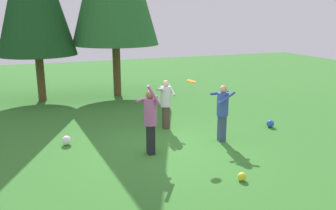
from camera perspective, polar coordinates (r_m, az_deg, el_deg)
ground_plane at (r=10.16m, az=-0.49°, el=-7.03°), size 40.00×40.00×0.00m
person_thrower at (r=9.49m, az=-2.81°, el=-1.82°), size 0.62×0.55×1.96m
person_catcher at (r=10.62m, az=8.67°, el=-0.53°), size 0.59×0.50×1.69m
person_bystander at (r=11.67m, az=-0.36°, el=0.75°), size 0.51×0.57×1.62m
frisbee at (r=9.93m, az=3.75°, el=3.79°), size 0.37×0.37×0.09m
ball_yellow at (r=8.49m, az=11.67°, el=-11.10°), size 0.20×0.20×0.20m
ball_white at (r=10.83m, az=-15.85°, el=-5.45°), size 0.28×0.28×0.28m
ball_blue at (r=12.49m, az=15.96°, el=-2.86°), size 0.25×0.25×0.25m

